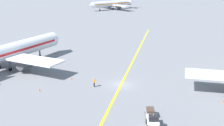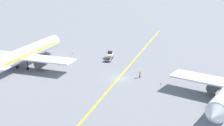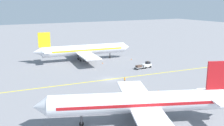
# 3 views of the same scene
# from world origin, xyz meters

# --- Properties ---
(ground_plane) EXTENTS (400.00, 400.00, 0.00)m
(ground_plane) POSITION_xyz_m (0.00, 0.00, 0.00)
(ground_plane) COLOR slate
(apron_yellow_centreline) EXTENTS (8.76, 119.74, 0.01)m
(apron_yellow_centreline) POSITION_xyz_m (0.00, 0.00, 0.00)
(apron_yellow_centreline) COLOR yellow
(apron_yellow_centreline) RESTS_ON ground
(airplane_adjacent_stand) EXTENTS (28.39, 35.54, 10.60)m
(airplane_adjacent_stand) POSITION_xyz_m (25.67, -2.60, 3.71)
(airplane_adjacent_stand) COLOR white
(airplane_adjacent_stand) RESTS_ON ground
(baggage_tug_white) EXTENTS (2.04, 3.15, 2.11)m
(baggage_tug_white) POSITION_xyz_m (6.12, -16.30, 0.90)
(baggage_tug_white) COLOR white
(baggage_tug_white) RESTS_ON ground
(baggage_cart_trailing) EXTENTS (1.69, 2.74, 1.24)m
(baggage_cart_trailing) POSITION_xyz_m (5.74, -13.03, 0.76)
(baggage_cart_trailing) COLOR gray
(baggage_cart_trailing) RESTS_ON ground
(ground_crew_worker) EXTENTS (0.39, 0.48, 1.68)m
(ground_crew_worker) POSITION_xyz_m (-4.89, -1.76, 0.91)
(ground_crew_worker) COLOR #23232D
(ground_crew_worker) RESTS_ON ground
(traffic_cone_near_nose) EXTENTS (0.32, 0.32, 0.55)m
(traffic_cone_near_nose) POSITION_xyz_m (18.36, -18.06, 0.28)
(traffic_cone_near_nose) COLOR orange
(traffic_cone_near_nose) RESTS_ON ground
(traffic_cone_mid_apron) EXTENTS (0.32, 0.32, 0.55)m
(traffic_cone_mid_apron) POSITION_xyz_m (17.71, -6.17, 0.28)
(traffic_cone_mid_apron) COLOR orange
(traffic_cone_mid_apron) RESTS_ON ground
(traffic_cone_by_wingtip) EXTENTS (0.32, 0.32, 0.55)m
(traffic_cone_by_wingtip) POSITION_xyz_m (-10.21, 1.72, 0.28)
(traffic_cone_by_wingtip) COLOR orange
(traffic_cone_by_wingtip) RESTS_ON ground
(traffic_cone_far_edge) EXTENTS (0.32, 0.32, 0.55)m
(traffic_cone_far_edge) POSITION_xyz_m (-14.32, -5.29, 0.28)
(traffic_cone_far_edge) COLOR orange
(traffic_cone_far_edge) RESTS_ON ground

